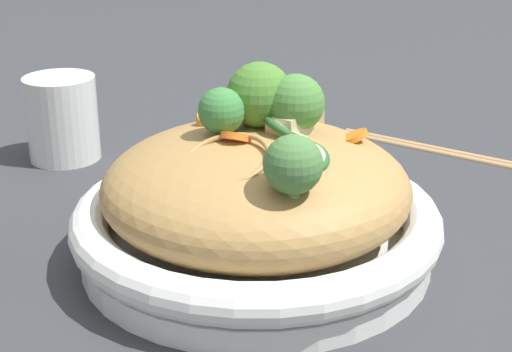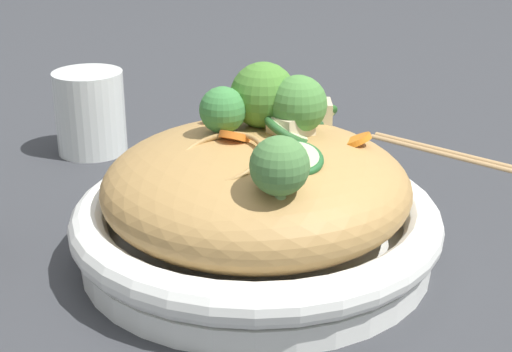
% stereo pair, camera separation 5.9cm
% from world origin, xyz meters
% --- Properties ---
extents(ground_plane, '(3.00, 3.00, 0.00)m').
position_xyz_m(ground_plane, '(0.00, 0.00, 0.00)').
color(ground_plane, '#333539').
extents(serving_bowl, '(0.29, 0.29, 0.05)m').
position_xyz_m(serving_bowl, '(0.00, 0.00, 0.03)').
color(serving_bowl, white).
rests_on(serving_bowl, ground_plane).
extents(noodle_heap, '(0.24, 0.24, 0.09)m').
position_xyz_m(noodle_heap, '(-0.00, -0.00, 0.06)').
color(noodle_heap, '#AE8449').
rests_on(noodle_heap, serving_bowl).
extents(broccoli_florets, '(0.13, 0.14, 0.07)m').
position_xyz_m(broccoli_florets, '(0.01, 0.01, 0.12)').
color(broccoli_florets, '#96BE6F').
rests_on(broccoli_florets, serving_bowl).
extents(carrot_coins, '(0.14, 0.09, 0.02)m').
position_xyz_m(carrot_coins, '(-0.00, 0.02, 0.10)').
color(carrot_coins, orange).
rests_on(carrot_coins, serving_bowl).
extents(zucchini_slices, '(0.11, 0.17, 0.05)m').
position_xyz_m(zucchini_slices, '(0.01, 0.05, 0.10)').
color(zucchini_slices, '#C0DE97').
rests_on(zucchini_slices, serving_bowl).
extents(chicken_chunks, '(0.06, 0.10, 0.03)m').
position_xyz_m(chicken_chunks, '(0.00, 0.06, 0.10)').
color(chicken_chunks, beige).
rests_on(chicken_chunks, serving_bowl).
extents(chopsticks_pair, '(0.23, 0.04, 0.01)m').
position_xyz_m(chopsticks_pair, '(0.06, 0.30, 0.00)').
color(chopsticks_pair, tan).
rests_on(chopsticks_pair, ground_plane).
extents(drinking_glass, '(0.07, 0.07, 0.09)m').
position_xyz_m(drinking_glass, '(-0.28, 0.10, 0.04)').
color(drinking_glass, silver).
rests_on(drinking_glass, ground_plane).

